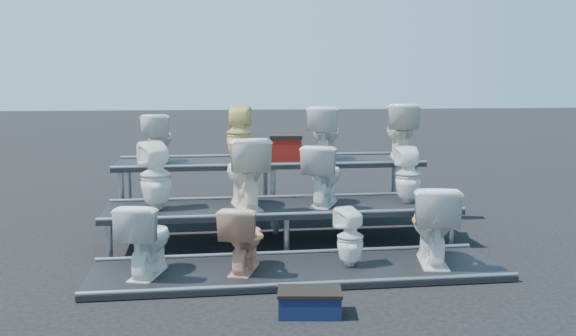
{
  "coord_description": "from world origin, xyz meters",
  "views": [
    {
      "loc": [
        -1.01,
        -7.6,
        1.94
      ],
      "look_at": [
        0.1,
        0.1,
        0.91
      ],
      "focal_mm": 40.0,
      "sensor_mm": 36.0,
      "label": 1
    }
  ],
  "objects": [
    {
      "name": "tier_mid",
      "position": [
        0.0,
        0.0,
        0.23
      ],
      "size": [
        4.2,
        1.2,
        0.46
      ],
      "primitive_type": "cube",
      "color": "black",
      "rests_on": "ground"
    },
    {
      "name": "toilet_11",
      "position": [
        1.91,
        1.3,
        1.26
      ],
      "size": [
        0.58,
        0.85,
        0.8
      ],
      "primitive_type": "imported",
      "rotation": [
        0.0,
        0.0,
        2.95
      ],
      "color": "white",
      "rests_on": "tier_back"
    },
    {
      "name": "toilet_2",
      "position": [
        0.55,
        -1.3,
        0.36
      ],
      "size": [
        0.35,
        0.35,
        0.61
      ],
      "primitive_type": "imported",
      "rotation": [
        0.0,
        0.0,
        3.46
      ],
      "color": "white",
      "rests_on": "tier_front"
    },
    {
      "name": "tier_back",
      "position": [
        0.0,
        1.3,
        0.43
      ],
      "size": [
        4.2,
        1.2,
        0.86
      ],
      "primitive_type": "cube",
      "color": "black",
      "rests_on": "ground"
    },
    {
      "name": "toilet_9",
      "position": [
        -0.42,
        1.3,
        1.25
      ],
      "size": [
        0.4,
        0.41,
        0.77
      ],
      "primitive_type": "imported",
      "rotation": [
        0.0,
        0.0,
        2.98
      ],
      "color": "#E6D487",
      "rests_on": "tier_back"
    },
    {
      "name": "toilet_3",
      "position": [
        1.43,
        -1.3,
        0.48
      ],
      "size": [
        0.63,
        0.9,
        0.84
      ],
      "primitive_type": "imported",
      "rotation": [
        0.0,
        0.0,
        2.92
      ],
      "color": "white",
      "rests_on": "tier_front"
    },
    {
      "name": "red_crate",
      "position": [
        0.24,
        1.31,
        1.01
      ],
      "size": [
        0.47,
        0.39,
        0.31
      ],
      "primitive_type": "cube",
      "rotation": [
        0.0,
        0.0,
        -0.12
      ],
      "color": "maroon",
      "rests_on": "tier_back"
    },
    {
      "name": "step_stool",
      "position": [
        -0.09,
        -2.47,
        0.09
      ],
      "size": [
        0.56,
        0.39,
        0.19
      ],
      "primitive_type": "cube",
      "rotation": [
        0.0,
        0.0,
        -0.15
      ],
      "color": "#0E1433",
      "rests_on": "ground"
    },
    {
      "name": "toilet_1",
      "position": [
        -0.56,
        -1.3,
        0.4
      ],
      "size": [
        0.56,
        0.75,
        0.67
      ],
      "primitive_type": "imported",
      "rotation": [
        0.0,
        0.0,
        2.83
      ],
      "color": "#DBA284",
      "rests_on": "tier_front"
    },
    {
      "name": "ground",
      "position": [
        0.0,
        0.0,
        0.0
      ],
      "size": [
        80.0,
        80.0,
        0.0
      ],
      "primitive_type": "plane",
      "color": "black",
      "rests_on": "ground"
    },
    {
      "name": "toilet_5",
      "position": [
        -0.43,
        0.0,
        0.89
      ],
      "size": [
        0.58,
        0.89,
        0.85
      ],
      "primitive_type": "imported",
      "rotation": [
        0.0,
        0.0,
        3.27
      ],
      "color": "white",
      "rests_on": "tier_mid"
    },
    {
      "name": "toilet_8",
      "position": [
        -1.52,
        1.3,
        1.19
      ],
      "size": [
        0.44,
        0.69,
        0.67
      ],
      "primitive_type": "imported",
      "rotation": [
        0.0,
        0.0,
        3.04
      ],
      "color": "white",
      "rests_on": "tier_back"
    },
    {
      "name": "toilet_6",
      "position": [
        0.52,
        0.0,
        0.83
      ],
      "size": [
        0.68,
        0.84,
        0.75
      ],
      "primitive_type": "imported",
      "rotation": [
        0.0,
        0.0,
        2.73
      ],
      "color": "white",
      "rests_on": "tier_mid"
    },
    {
      "name": "toilet_0",
      "position": [
        -1.51,
        -1.3,
        0.42
      ],
      "size": [
        0.59,
        0.8,
        0.73
      ],
      "primitive_type": "imported",
      "rotation": [
        0.0,
        0.0,
        2.86
      ],
      "color": "white",
      "rests_on": "tier_front"
    },
    {
      "name": "toilet_10",
      "position": [
        0.8,
        1.3,
        1.24
      ],
      "size": [
        0.64,
        0.84,
        0.76
      ],
      "primitive_type": "imported",
      "rotation": [
        0.0,
        0.0,
        2.82
      ],
      "color": "white",
      "rests_on": "tier_back"
    },
    {
      "name": "toilet_7",
      "position": [
        1.6,
        0.0,
        0.81
      ],
      "size": [
        0.35,
        0.35,
        0.7
      ],
      "primitive_type": "imported",
      "rotation": [
        0.0,
        0.0,
        3.04
      ],
      "color": "white",
      "rests_on": "tier_mid"
    },
    {
      "name": "tier_front",
      "position": [
        0.0,
        -1.3,
        0.03
      ],
      "size": [
        4.2,
        1.2,
        0.06
      ],
      "primitive_type": "cube",
      "color": "black",
      "rests_on": "ground"
    },
    {
      "name": "toilet_4",
      "position": [
        -1.49,
        0.0,
        0.86
      ],
      "size": [
        0.47,
        0.47,
        0.8
      ],
      "primitive_type": "imported",
      "rotation": [
        0.0,
        0.0,
        3.51
      ],
      "color": "white",
      "rests_on": "tier_mid"
    }
  ]
}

